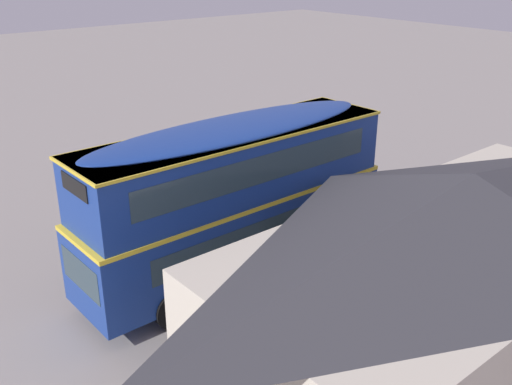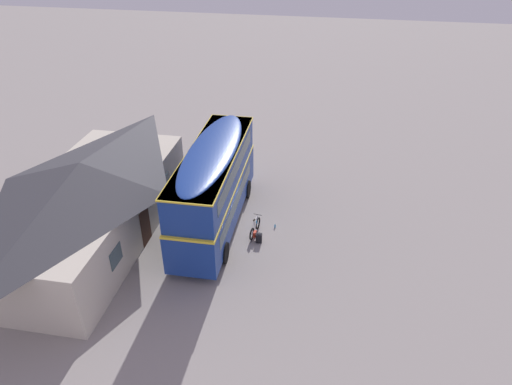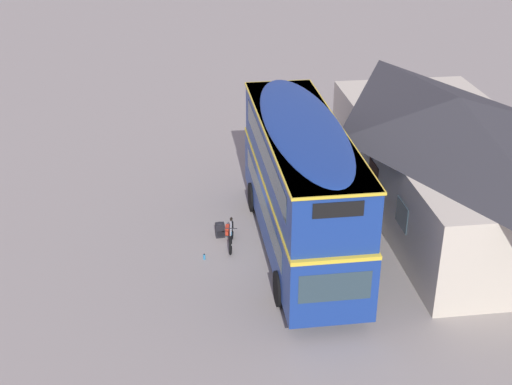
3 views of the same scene
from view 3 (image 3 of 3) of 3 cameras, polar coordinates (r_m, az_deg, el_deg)
ground_plane at (r=24.57m, az=1.07°, el=-4.39°), size 120.00×120.00×0.00m
double_decker_bus at (r=23.20m, az=3.67°, el=0.99°), size 10.02×2.79×4.79m
touring_bicycle at (r=24.48m, az=-2.07°, el=-3.53°), size 1.71×0.46×1.02m
backpack_on_ground at (r=25.03m, az=-2.95°, el=-3.01°), size 0.33×0.33×0.58m
water_bottle_blue_sports at (r=23.85m, az=-4.23°, el=-5.24°), size 0.08×0.08×0.21m
pub_building at (r=27.03m, az=15.66°, el=3.05°), size 13.78×6.44×4.50m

